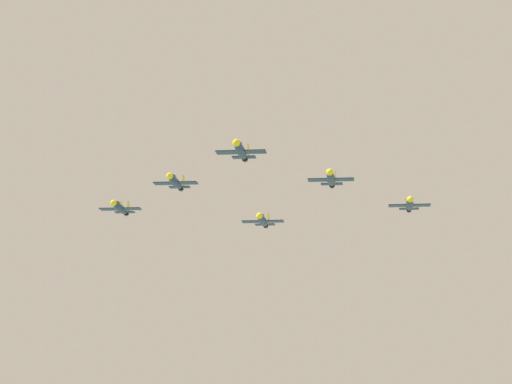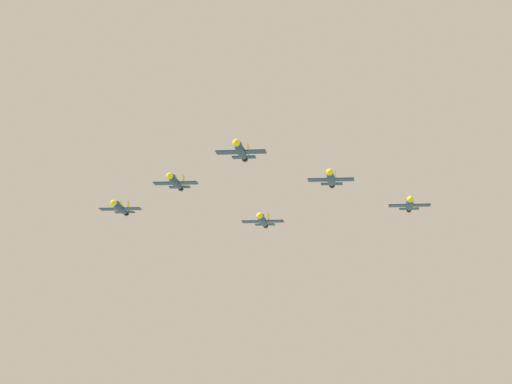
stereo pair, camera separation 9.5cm
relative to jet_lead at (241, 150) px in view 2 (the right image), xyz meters
The scene contains 6 objects.
jet_lead is the anchor object (origin of this frame).
jet_left_wingman 26.22m from the jet_lead, 63.53° to the right, with size 15.76×10.37×3.47m.
jet_right_wingman 26.22m from the jet_lead, 17.20° to the left, with size 15.21×10.04×3.36m.
jet_left_outer 52.46m from the jet_lead, 63.53° to the right, with size 15.18×10.01×3.35m.
jet_right_outer 52.42m from the jet_lead, 17.20° to the left, with size 15.47×10.19×3.41m.
jet_slot_rear 40.53m from the jet_lead, 23.16° to the right, with size 15.35×10.13×3.39m.
Camera 2 is at (-194.66, 76.02, 64.89)m, focal length 81.73 mm.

